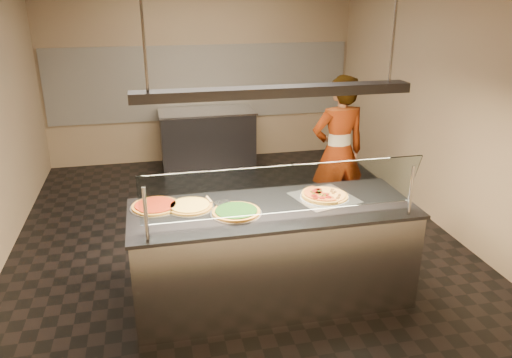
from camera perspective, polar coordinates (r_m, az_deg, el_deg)
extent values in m
cube|color=black|center=(5.93, -2.40, -6.61)|extent=(5.00, 6.00, 0.02)
cube|color=#968361|center=(8.33, -6.34, 12.29)|extent=(5.00, 0.02, 3.00)
cube|color=#968361|center=(2.65, 8.84, -6.85)|extent=(5.00, 0.02, 3.00)
cube|color=#968361|center=(6.32, 20.62, 8.39)|extent=(0.02, 6.00, 3.00)
cube|color=silver|center=(8.34, -6.26, 10.90)|extent=(4.90, 0.02, 1.20)
cube|color=#B7B7BC|center=(4.61, 1.88, -8.68)|extent=(2.47, 0.90, 0.90)
cube|color=#333338|center=(4.40, 1.95, -3.40)|extent=(2.51, 0.94, 0.03)
cylinder|color=#B7B7BC|center=(3.82, -12.49, -3.96)|extent=(0.03, 0.03, 0.44)
cylinder|color=#B7B7BC|center=(4.36, 17.30, -1.27)|extent=(0.03, 0.03, 0.44)
cube|color=white|center=(3.98, 3.22, -1.22)|extent=(2.27, 0.18, 0.47)
cube|color=silver|center=(4.63, 7.80, -2.08)|extent=(0.62, 0.62, 0.01)
cylinder|color=silver|center=(4.63, 7.80, -2.00)|extent=(0.45, 0.45, 0.01)
cylinder|color=#560E07|center=(4.67, 7.17, -1.13)|extent=(0.06, 0.06, 0.01)
cylinder|color=#560E07|center=(4.65, 6.95, -1.19)|extent=(0.06, 0.06, 0.01)
cylinder|color=#560E07|center=(4.62, 7.24, -1.38)|extent=(0.06, 0.06, 0.01)
cylinder|color=#560E07|center=(4.61, 6.59, -1.39)|extent=(0.06, 0.06, 0.01)
cylinder|color=#560E07|center=(4.59, 7.13, -1.52)|extent=(0.06, 0.06, 0.01)
cylinder|color=#560E07|center=(4.58, 7.12, -1.56)|extent=(0.06, 0.06, 0.01)
cylinder|color=#560E07|center=(4.52, 6.65, -1.86)|extent=(0.06, 0.06, 0.01)
cylinder|color=#560E07|center=(4.49, 6.81, -2.05)|extent=(0.06, 0.06, 0.01)
cylinder|color=#560E07|center=(4.49, 7.56, -2.09)|extent=(0.06, 0.06, 0.01)
cylinder|color=#560E07|center=(4.57, 7.92, -1.69)|extent=(0.06, 0.06, 0.01)
cylinder|color=#560E07|center=(4.51, 8.27, -2.00)|extent=(0.06, 0.06, 0.01)
cube|color=#19590F|center=(4.63, 7.41, -1.32)|extent=(0.02, 0.02, 0.01)
cube|color=#19590F|center=(4.62, 7.14, -1.36)|extent=(0.02, 0.01, 0.01)
cube|color=#19590F|center=(4.60, 6.30, -1.39)|extent=(0.02, 0.02, 0.01)
cube|color=#19590F|center=(4.57, 6.60, -1.60)|extent=(0.02, 0.02, 0.01)
cube|color=#19590F|center=(4.55, 7.31, -1.71)|extent=(0.02, 0.02, 0.01)
cube|color=#19590F|center=(4.53, 7.60, -1.82)|extent=(0.02, 0.02, 0.01)
cube|color=#19590F|center=(4.54, 7.87, -1.77)|extent=(0.02, 0.02, 0.01)
sphere|color=#513014|center=(4.49, 8.69, -2.38)|extent=(0.03, 0.03, 0.03)
sphere|color=#513014|center=(4.55, 8.70, -2.10)|extent=(0.03, 0.03, 0.03)
sphere|color=#513014|center=(4.54, 9.27, -2.16)|extent=(0.03, 0.03, 0.03)
sphere|color=#513014|center=(4.56, 9.40, -2.06)|extent=(0.03, 0.03, 0.03)
sphere|color=#513014|center=(4.61, 9.49, -1.81)|extent=(0.03, 0.03, 0.03)
sphere|color=#513014|center=(4.62, 8.23, -1.68)|extent=(0.03, 0.03, 0.03)
sphere|color=#513014|center=(4.64, 8.79, -1.61)|extent=(0.03, 0.03, 0.03)
sphere|color=#513014|center=(4.67, 8.98, -1.46)|extent=(0.03, 0.03, 0.03)
sphere|color=#513014|center=(4.68, 8.57, -1.41)|extent=(0.03, 0.03, 0.03)
sphere|color=#513014|center=(4.72, 8.67, -1.19)|extent=(0.03, 0.03, 0.03)
cylinder|color=silver|center=(4.28, -2.28, -3.90)|extent=(0.44, 0.44, 0.01)
cylinder|color=#966320|center=(4.27, -2.29, -3.74)|extent=(0.41, 0.41, 0.02)
cylinder|color=black|center=(4.26, -2.29, -3.56)|extent=(0.36, 0.36, 0.01)
cylinder|color=silver|center=(4.42, -7.55, -3.20)|extent=(0.42, 0.42, 0.01)
cylinder|color=#966320|center=(4.42, -7.55, -3.07)|extent=(0.39, 0.39, 0.02)
cylinder|color=gold|center=(4.41, -7.56, -2.92)|extent=(0.34, 0.34, 0.01)
cylinder|color=silver|center=(4.48, -11.40, -3.13)|extent=(0.44, 0.44, 0.01)
cylinder|color=#966320|center=(4.47, -11.41, -3.00)|extent=(0.41, 0.41, 0.02)
cylinder|color=maroon|center=(4.47, -11.43, -2.85)|extent=(0.36, 0.36, 0.01)
cube|color=#B7B7BC|center=(4.43, -3.84, -2.69)|extent=(0.15, 0.13, 0.00)
cylinder|color=tan|center=(4.50, -5.38, -2.32)|extent=(0.05, 0.14, 0.02)
cube|color=#333338|center=(8.11, -5.56, 4.49)|extent=(1.47, 0.70, 0.90)
cube|color=#B7B7BC|center=(8.00, -5.68, 7.68)|extent=(1.51, 0.74, 0.03)
imported|color=#242226|center=(5.99, 9.35, 3.02)|extent=(0.70, 0.50, 1.83)
cube|color=#333338|center=(4.09, 2.13, 9.95)|extent=(2.30, 0.18, 0.08)
cylinder|color=#B7B7BC|center=(3.89, -12.84, 17.02)|extent=(0.02, 0.02, 1.01)
cylinder|color=#B7B7BC|center=(4.38, 15.61, 17.16)|extent=(0.02, 0.02, 1.01)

